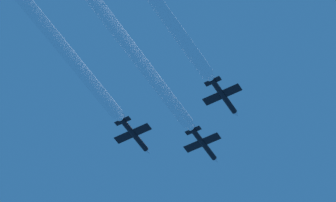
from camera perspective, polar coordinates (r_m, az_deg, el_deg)
The scene contains 6 objects.
jet_lead at distance 211.70m, azimuth 2.14°, elevation -2.59°, with size 8.45×12.30×2.96m.
jet_left_wingman at distance 207.93m, azimuth -1.97°, elevation -2.05°, with size 8.45×12.30×2.96m.
jet_right_wingman at distance 200.98m, azimuth 3.33°, elevation 0.24°, with size 8.45×12.30×2.96m.
smoke_trail_lead at distance 196.77m, azimuth -1.60°, elevation 2.30°, with size 2.68×41.83×2.68m.
smoke_trail_left_wingman at distance 195.06m, azimuth -5.79°, elevation 2.61°, with size 2.68×38.30×2.68m.
smoke_trail_right_wingman at distance 187.21m, azimuth -0.39°, elevation 5.43°, with size 2.68×39.97×2.68m.
Camera 1 is at (65.77, -121.10, 1.48)m, focal length 103.29 mm.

